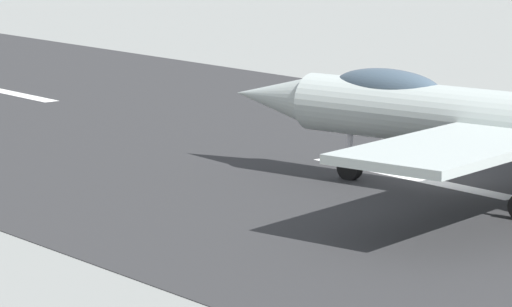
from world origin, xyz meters
name	(u,v)px	position (x,y,z in m)	size (l,w,h in m)	color
ground_plane	(431,182)	(0.00, 0.00, 0.00)	(400.00, 400.00, 0.00)	gray
runway_strip	(431,182)	(-0.02, 0.00, 0.01)	(240.00, 26.00, 0.02)	#2D2E2F
fighter_jet	(500,119)	(-3.16, 0.65, 2.34)	(17.48, 14.71, 5.53)	#A6B1AD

